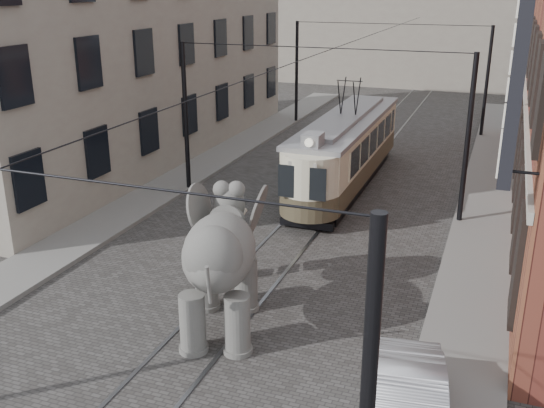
% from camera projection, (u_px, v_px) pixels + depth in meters
% --- Properties ---
extents(ground, '(120.00, 120.00, 0.00)m').
position_uv_depth(ground, '(262.00, 270.00, 18.78)').
color(ground, '#494643').
extents(tram_rails, '(1.54, 80.00, 0.02)m').
position_uv_depth(tram_rails, '(262.00, 269.00, 18.77)').
color(tram_rails, slate).
rests_on(tram_rails, ground).
extents(sidewalk_right, '(2.00, 60.00, 0.15)m').
position_uv_depth(sidewalk_right, '(470.00, 301.00, 16.77)').
color(sidewalk_right, slate).
rests_on(sidewalk_right, ground).
extents(sidewalk_left, '(2.00, 60.00, 0.15)m').
position_uv_depth(sidewalk_left, '(81.00, 238.00, 20.90)').
color(sidewalk_left, slate).
rests_on(sidewalk_left, ground).
extents(stucco_building, '(7.00, 24.00, 10.00)m').
position_uv_depth(stucco_building, '(122.00, 52.00, 29.55)').
color(stucco_building, gray).
rests_on(stucco_building, ground).
extents(catenary, '(11.00, 30.20, 6.00)m').
position_uv_depth(catenary, '(308.00, 135.00, 22.24)').
color(catenary, black).
rests_on(catenary, ground).
extents(tram, '(2.31, 11.17, 4.43)m').
position_uv_depth(tram, '(347.00, 134.00, 25.87)').
color(tram, beige).
rests_on(tram, ground).
extents(elephant, '(4.36, 5.92, 3.24)m').
position_uv_depth(elephant, '(220.00, 269.00, 15.06)').
color(elephant, '#5D5B56').
rests_on(elephant, ground).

